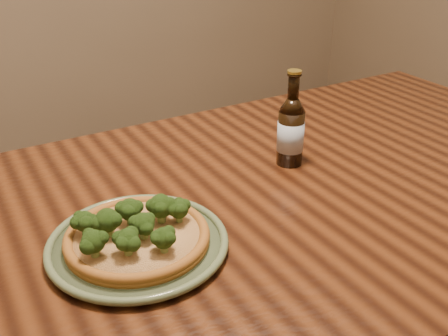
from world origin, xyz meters
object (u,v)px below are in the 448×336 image
table (284,222)px  pizza (136,234)px  beer_bottle (291,130)px  plate (138,244)px

table → pizza: bearing=-170.6°
table → pizza: pizza is taller
beer_bottle → plate: bearing=-138.1°
beer_bottle → table: bearing=-105.1°
plate → beer_bottle: bearing=17.9°
pizza → beer_bottle: beer_bottle is taller
table → beer_bottle: beer_bottle is taller
plate → table: bearing=9.4°
table → beer_bottle: (0.06, 0.07, 0.17)m
table → pizza: 0.38m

